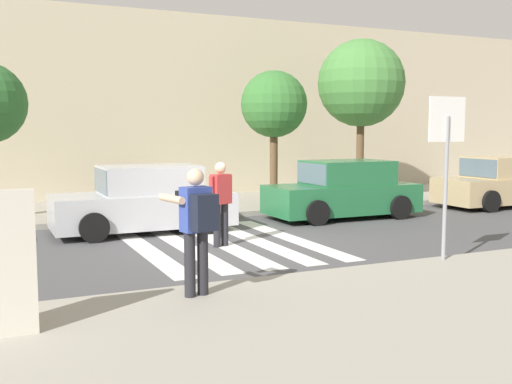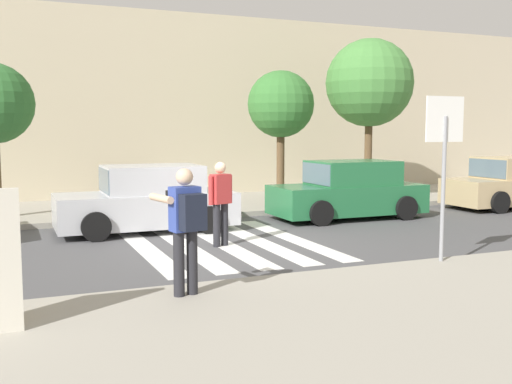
{
  "view_description": "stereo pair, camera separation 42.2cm",
  "coord_description": "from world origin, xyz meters",
  "px_view_note": "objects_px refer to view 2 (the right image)",
  "views": [
    {
      "loc": [
        -4.48,
        -11.32,
        2.37
      ],
      "look_at": [
        0.6,
        -0.2,
        1.1
      ],
      "focal_mm": 42.0,
      "sensor_mm": 36.0,
      "label": 1
    },
    {
      "loc": [
        -4.1,
        -11.49,
        2.37
      ],
      "look_at": [
        0.6,
        -0.2,
        1.1
      ],
      "focal_mm": 42.0,
      "sensor_mm": 36.0,
      "label": 2
    }
  ],
  "objects_px": {
    "photographer_with_backpack": "(186,220)",
    "street_tree_east": "(370,83)",
    "stop_sign": "(444,142)",
    "parked_car_tan": "(512,184)",
    "parked_car_silver": "(148,201)",
    "pedestrian_crossing": "(221,199)",
    "street_tree_center": "(281,105)",
    "parked_car_green": "(349,191)"
  },
  "relations": [
    {
      "from": "stop_sign",
      "to": "street_tree_east",
      "type": "height_order",
      "value": "street_tree_east"
    },
    {
      "from": "photographer_with_backpack",
      "to": "street_tree_center",
      "type": "relative_size",
      "value": 0.43
    },
    {
      "from": "parked_car_silver",
      "to": "street_tree_east",
      "type": "xyz_separation_m",
      "value": [
        7.66,
        2.49,
        3.11
      ]
    },
    {
      "from": "stop_sign",
      "to": "photographer_with_backpack",
      "type": "height_order",
      "value": "stop_sign"
    },
    {
      "from": "parked_car_silver",
      "to": "street_tree_center",
      "type": "bearing_deg",
      "value": 29.99
    },
    {
      "from": "stop_sign",
      "to": "street_tree_center",
      "type": "xyz_separation_m",
      "value": [
        0.88,
        8.4,
        0.94
      ]
    },
    {
      "from": "parked_car_tan",
      "to": "stop_sign",
      "type": "bearing_deg",
      "value": -142.41
    },
    {
      "from": "photographer_with_backpack",
      "to": "street_tree_center",
      "type": "xyz_separation_m",
      "value": [
        5.49,
        8.81,
        1.95
      ]
    },
    {
      "from": "street_tree_east",
      "to": "stop_sign",
      "type": "bearing_deg",
      "value": -115.28
    },
    {
      "from": "parked_car_tan",
      "to": "parked_car_green",
      "type": "bearing_deg",
      "value": 180.0
    },
    {
      "from": "photographer_with_backpack",
      "to": "street_tree_east",
      "type": "xyz_separation_m",
      "value": [
        8.48,
        8.61,
        2.66
      ]
    },
    {
      "from": "parked_car_silver",
      "to": "parked_car_green",
      "type": "height_order",
      "value": "same"
    },
    {
      "from": "stop_sign",
      "to": "parked_car_green",
      "type": "height_order",
      "value": "stop_sign"
    },
    {
      "from": "stop_sign",
      "to": "pedestrian_crossing",
      "type": "relative_size",
      "value": 1.62
    },
    {
      "from": "stop_sign",
      "to": "parked_car_tan",
      "type": "distance_m",
      "value": 9.47
    },
    {
      "from": "parked_car_green",
      "to": "street_tree_east",
      "type": "bearing_deg",
      "value": 48.27
    },
    {
      "from": "parked_car_green",
      "to": "street_tree_center",
      "type": "height_order",
      "value": "street_tree_center"
    },
    {
      "from": "stop_sign",
      "to": "street_tree_center",
      "type": "relative_size",
      "value": 0.7
    },
    {
      "from": "photographer_with_backpack",
      "to": "pedestrian_crossing",
      "type": "relative_size",
      "value": 1.0
    },
    {
      "from": "street_tree_center",
      "to": "parked_car_silver",
      "type": "bearing_deg",
      "value": -150.01
    },
    {
      "from": "street_tree_east",
      "to": "pedestrian_crossing",
      "type": "bearing_deg",
      "value": -144.03
    },
    {
      "from": "street_tree_center",
      "to": "parked_car_green",
      "type": "bearing_deg",
      "value": -74.0
    },
    {
      "from": "stop_sign",
      "to": "parked_car_silver",
      "type": "xyz_separation_m",
      "value": [
        -3.79,
        5.71,
        -1.45
      ]
    },
    {
      "from": "street_tree_east",
      "to": "photographer_with_backpack",
      "type": "bearing_deg",
      "value": -134.57
    },
    {
      "from": "parked_car_tan",
      "to": "street_tree_east",
      "type": "height_order",
      "value": "street_tree_east"
    },
    {
      "from": "parked_car_tan",
      "to": "pedestrian_crossing",
      "type": "bearing_deg",
      "value": -167.0
    },
    {
      "from": "parked_car_silver",
      "to": "photographer_with_backpack",
      "type": "bearing_deg",
      "value": -97.67
    },
    {
      "from": "photographer_with_backpack",
      "to": "pedestrian_crossing",
      "type": "xyz_separation_m",
      "value": [
        1.8,
        3.76,
        -0.19
      ]
    },
    {
      "from": "stop_sign",
      "to": "parked_car_silver",
      "type": "bearing_deg",
      "value": 123.54
    },
    {
      "from": "stop_sign",
      "to": "street_tree_east",
      "type": "xyz_separation_m",
      "value": [
        3.87,
        8.2,
        1.65
      ]
    },
    {
      "from": "parked_car_silver",
      "to": "parked_car_tan",
      "type": "distance_m",
      "value": 11.2
    },
    {
      "from": "photographer_with_backpack",
      "to": "street_tree_east",
      "type": "relative_size",
      "value": 0.34
    },
    {
      "from": "parked_car_silver",
      "to": "parked_car_green",
      "type": "xyz_separation_m",
      "value": [
        5.44,
        -0.0,
        0.0
      ]
    },
    {
      "from": "parked_car_tan",
      "to": "street_tree_center",
      "type": "distance_m",
      "value": 7.46
    },
    {
      "from": "photographer_with_backpack",
      "to": "street_tree_east",
      "type": "bearing_deg",
      "value": 45.43
    },
    {
      "from": "stop_sign",
      "to": "photographer_with_backpack",
      "type": "relative_size",
      "value": 1.62
    },
    {
      "from": "parked_car_silver",
      "to": "pedestrian_crossing",
      "type": "bearing_deg",
      "value": -67.62
    },
    {
      "from": "pedestrian_crossing",
      "to": "street_tree_center",
      "type": "bearing_deg",
      "value": 53.85
    },
    {
      "from": "pedestrian_crossing",
      "to": "parked_car_tan",
      "type": "xyz_separation_m",
      "value": [
        10.23,
        2.36,
        -0.25
      ]
    },
    {
      "from": "pedestrian_crossing",
      "to": "parked_car_green",
      "type": "xyz_separation_m",
      "value": [
        4.46,
        2.36,
        -0.25
      ]
    },
    {
      "from": "pedestrian_crossing",
      "to": "street_tree_center",
      "type": "xyz_separation_m",
      "value": [
        3.69,
        5.05,
        2.14
      ]
    },
    {
      "from": "parked_car_silver",
      "to": "parked_car_tan",
      "type": "xyz_separation_m",
      "value": [
        11.2,
        -0.0,
        0.0
      ]
    }
  ]
}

